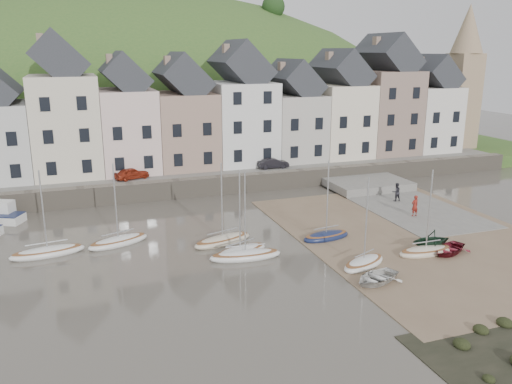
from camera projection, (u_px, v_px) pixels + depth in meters
name	position (u px, v px, depth m)	size (l,w,h in m)	color
ground	(284.00, 254.00, 36.62)	(160.00, 160.00, 0.00)	#433D35
quay_land	(188.00, 158.00, 65.56)	(90.00, 30.00, 1.50)	#345A24
quay_street	(210.00, 171.00, 54.88)	(70.00, 7.00, 0.10)	slate
seawall	(219.00, 185.00, 51.86)	(70.00, 1.20, 1.80)	slate
beach	(416.00, 236.00, 40.13)	(18.00, 26.00, 0.06)	brown
slipway	(400.00, 203.00, 48.69)	(8.00, 18.00, 0.12)	slate
hillside	(131.00, 233.00, 94.36)	(134.40, 84.00, 84.00)	#345A24
townhouse_terrace	(217.00, 112.00, 57.12)	(61.05, 8.00, 13.93)	silver
church_spire	(464.00, 73.00, 66.63)	(4.00, 4.00, 18.00)	#997F60
sailboat_0	(48.00, 252.00, 36.36)	(5.20, 2.17, 6.32)	silver
sailboat_1	(118.00, 241.00, 38.39)	(4.88, 3.00, 6.32)	silver
sailboat_2	(222.00, 240.00, 38.63)	(5.02, 2.84, 6.32)	beige
sailboat_3	(240.00, 252.00, 36.40)	(4.63, 2.90, 6.32)	silver
sailboat_4	(245.00, 255.00, 35.79)	(5.13, 1.95, 6.32)	silver
sailboat_5	(326.00, 236.00, 39.47)	(4.11, 2.03, 6.32)	#151F44
sailboat_6	(364.00, 263.00, 34.46)	(4.11, 2.94, 6.32)	silver
sailboat_7	(426.00, 251.00, 36.50)	(4.22, 1.52, 6.32)	beige
rowboat_white	(376.00, 277.00, 31.94)	(2.35, 3.29, 0.68)	silver
rowboat_green	(431.00, 240.00, 37.14)	(2.44, 2.83, 1.49)	black
rowboat_red	(448.00, 249.00, 36.56)	(2.31, 3.24, 0.67)	maroon
person_red	(415.00, 206.00, 44.50)	(0.67, 0.44, 1.82)	maroon
person_dark	(396.00, 192.00, 48.96)	(0.85, 0.66, 1.74)	#242328
car_left	(132.00, 173.00, 51.18)	(1.36, 3.37, 1.15)	maroon
car_right	(273.00, 163.00, 55.95)	(1.17, 3.36, 1.11)	black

